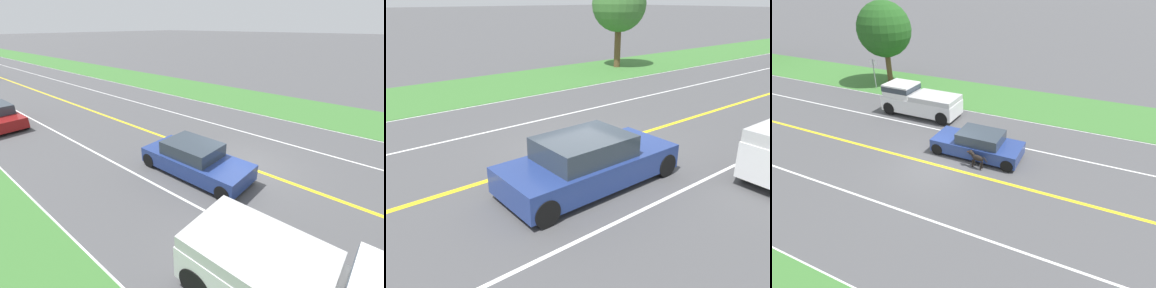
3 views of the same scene
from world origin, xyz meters
The scene contains 9 objects.
ground_plane centered at (0.00, 0.00, 0.00)m, with size 400.00×400.00×0.00m, color #4C4C4F.
centre_divider_line centered at (0.00, 0.00, 0.00)m, with size 0.18×160.00×0.01m, color yellow.
lane_edge_line_right centered at (7.00, 0.00, 0.00)m, with size 0.14×160.00×0.01m, color white.
lane_edge_line_left centered at (-7.00, 0.00, 0.00)m, with size 0.14×160.00×0.01m, color white.
lane_dash_same_dir centered at (3.50, 0.00, 0.00)m, with size 0.10×160.00×0.01m, color white.
lane_dash_oncoming centered at (-3.50, 0.00, 0.00)m, with size 0.10×160.00×0.01m, color white.
grass_verge_left centered at (-10.00, 0.00, 0.01)m, with size 6.00×160.00×0.03m, color #3D7533.
ego_car centered at (1.82, -1.35, 0.63)m, with size 1.92×4.63×1.35m.
dog centered at (0.67, -1.71, 0.55)m, with size 0.36×1.16×0.87m.
Camera 1 is at (9.03, 4.52, 5.69)m, focal length 24.00 mm.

